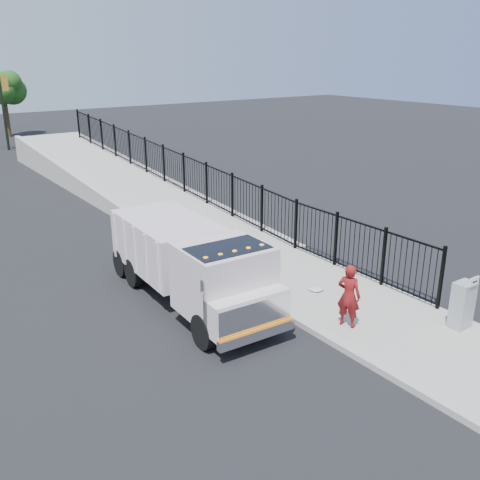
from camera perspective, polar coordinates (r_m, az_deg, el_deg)
ground at (r=14.72m, az=5.69°, el=-8.46°), size 120.00×120.00×0.00m
sidewalk at (r=14.77m, az=16.61°, el=-8.86°), size 3.55×12.00×0.12m
curb at (r=13.45m, az=11.40°, el=-11.27°), size 0.30×12.00×0.16m
ramp at (r=28.72m, az=-12.39°, el=5.08°), size 3.95×24.06×3.19m
iron_fence at (r=25.62m, az=-5.97°, el=5.80°), size 0.10×28.00×1.80m
truck at (r=15.10m, az=-5.19°, el=-2.24°), size 2.49×6.89×2.33m
worker at (r=14.02m, az=11.53°, el=-5.84°), size 0.61×0.73×1.70m
utility_cabinet at (r=14.90m, az=22.62°, el=-6.42°), size 0.55×0.40×1.25m
arrow_sign at (r=14.51m, az=23.71°, el=-4.07°), size 0.35×0.04×0.22m
debris at (r=16.21m, az=8.10°, el=-5.15°), size 0.44×0.44×0.11m
tree_1 at (r=50.79m, az=-23.95°, el=14.41°), size 2.21×2.21×5.10m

